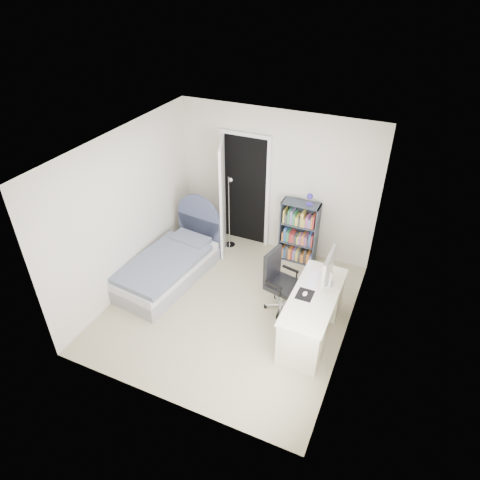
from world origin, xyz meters
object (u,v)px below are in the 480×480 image
at_px(bookcase, 299,234).
at_px(office_chair, 279,278).
at_px(floor_lamp, 230,219).
at_px(nightstand, 202,223).
at_px(bed, 171,265).
at_px(desk, 313,312).

xyz_separation_m(bookcase, office_chair, (0.09, -1.27, 0.02)).
bearing_deg(floor_lamp, bookcase, 5.12).
relative_size(floor_lamp, bookcase, 1.05).
height_order(nightstand, office_chair, office_chair).
height_order(floor_lamp, bookcase, floor_lamp).
relative_size(nightstand, office_chair, 0.57).
xyz_separation_m(bed, floor_lamp, (0.49, 1.22, 0.31)).
distance_m(desk, office_chair, 0.72).
height_order(floor_lamp, desk, floor_lamp).
height_order(bed, bookcase, bookcase).
xyz_separation_m(nightstand, bookcase, (1.80, 0.12, 0.15)).
xyz_separation_m(bed, nightstand, (-0.08, 1.21, 0.10)).
distance_m(floor_lamp, office_chair, 1.76).
bearing_deg(desk, bookcase, 113.97).
bearing_deg(bookcase, office_chair, -85.74).
xyz_separation_m(nightstand, floor_lamp, (0.57, 0.01, 0.20)).
bearing_deg(bed, nightstand, 93.70).
height_order(floor_lamp, office_chair, floor_lamp).
height_order(bed, nightstand, bed).
height_order(bookcase, office_chair, bookcase).
distance_m(bed, floor_lamp, 1.35).
relative_size(bed, nightstand, 3.49).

